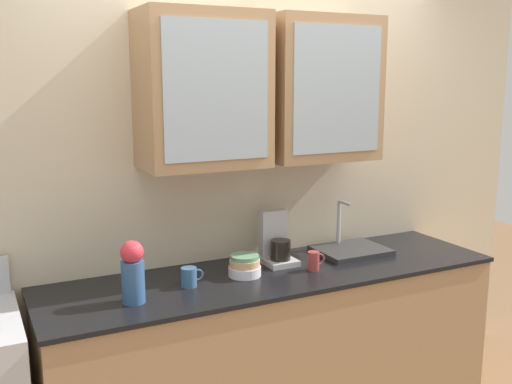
{
  "coord_description": "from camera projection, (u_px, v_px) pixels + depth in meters",
  "views": [
    {
      "loc": [
        -1.43,
        -2.64,
        1.92
      ],
      "look_at": [
        -0.12,
        0.0,
        1.35
      ],
      "focal_mm": 41.42,
      "sensor_mm": 36.0,
      "label": 1
    }
  ],
  "objects": [
    {
      "name": "vase",
      "position": [
        133.0,
        272.0,
        2.68
      ],
      "size": [
        0.11,
        0.11,
        0.29
      ],
      "color": "#33598C",
      "rests_on": "counter"
    },
    {
      "name": "counter",
      "position": [
        275.0,
        350.0,
        3.23
      ],
      "size": [
        2.48,
        0.68,
        0.9
      ],
      "color": "#A87F56",
      "rests_on": "ground_plane"
    },
    {
      "name": "back_wall_unit",
      "position": [
        248.0,
        168.0,
        3.32
      ],
      "size": [
        4.0,
        0.48,
        2.52
      ],
      "color": "beige",
      "rests_on": "ground_plane"
    },
    {
      "name": "cup_near_sink",
      "position": [
        314.0,
        261.0,
        3.15
      ],
      "size": [
        0.1,
        0.06,
        0.1
      ],
      "color": "#993838",
      "rests_on": "counter"
    },
    {
      "name": "sink_faucet",
      "position": [
        350.0,
        249.0,
        3.47
      ],
      "size": [
        0.4,
        0.33,
        0.3
      ],
      "color": "#2D2D30",
      "rests_on": "counter"
    },
    {
      "name": "bowl_stack",
      "position": [
        245.0,
        266.0,
        3.06
      ],
      "size": [
        0.17,
        0.17,
        0.11
      ],
      "color": "white",
      "rests_on": "counter"
    },
    {
      "name": "cup_near_bowls",
      "position": [
        189.0,
        277.0,
        2.91
      ],
      "size": [
        0.11,
        0.08,
        0.1
      ],
      "color": "#38608C",
      "rests_on": "counter"
    },
    {
      "name": "coffee_maker",
      "position": [
        276.0,
        244.0,
        3.28
      ],
      "size": [
        0.17,
        0.2,
        0.29
      ],
      "color": "#B7B7BC",
      "rests_on": "counter"
    }
  ]
}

